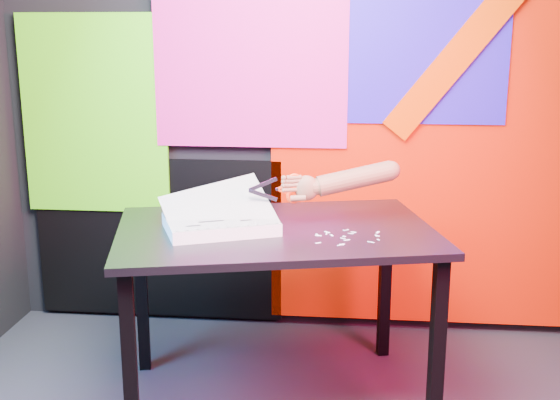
# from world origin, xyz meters

# --- Properties ---
(room) EXTENTS (3.01, 3.01, 2.71)m
(room) POSITION_xyz_m (0.00, 0.00, 1.35)
(room) COLOR #262629
(room) RESTS_ON ground
(backdrop) EXTENTS (2.88, 0.05, 2.08)m
(backdrop) POSITION_xyz_m (0.06, 1.46, 0.96)
(backdrop) COLOR red
(backdrop) RESTS_ON ground
(work_table) EXTENTS (1.40, 1.09, 0.75)m
(work_table) POSITION_xyz_m (-0.05, 0.69, 0.66)
(work_table) COLOR black
(work_table) RESTS_ON ground
(printout_stack) EXTENTS (0.51, 0.44, 0.22)m
(printout_stack) POSITION_xyz_m (-0.26, 0.64, 0.78)
(printout_stack) COLOR white
(printout_stack) RESTS_ON work_table
(scissors) EXTENTS (0.21, 0.07, 0.12)m
(scissors) POSITION_xyz_m (0.01, 0.73, 0.90)
(scissors) COLOR #B1B2DA
(scissors) RESTS_ON printout_stack
(hand_forearm) EXTENTS (0.46, 0.17, 0.15)m
(hand_forearm) POSITION_xyz_m (0.23, 0.79, 0.93)
(hand_forearm) COLOR brown
(hand_forearm) RESTS_ON work_table
(paper_clippings) EXTENTS (0.25, 0.22, 0.00)m
(paper_clippings) POSITION_xyz_m (0.23, 0.60, 0.75)
(paper_clippings) COLOR white
(paper_clippings) RESTS_ON work_table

